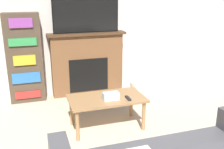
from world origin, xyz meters
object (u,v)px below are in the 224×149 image
Objects in this scene: tv at (86,13)px; coffee_table at (107,101)px; storage_basket at (140,88)px; bookshelf at (25,58)px; fireplace at (87,63)px.

tv is 1.77m from coffee_table.
tv reaches higher than storage_basket.
coffee_table is 2.79× the size of storage_basket.
coffee_table reaches higher than storage_basket.
bookshelf is 4.10× the size of storage_basket.
bookshelf reaches higher than fireplace.
tv is at bearing 156.55° from storage_basket.
bookshelf is at bearing -179.86° from tv.
fireplace is at bearing 90.00° from tv.
storage_basket is (0.90, -0.41, -0.45)m from fireplace.
tv is 1.32m from bookshelf.
coffee_table is at bearing -91.89° from fireplace.
storage_basket is (0.95, 0.99, -0.27)m from coffee_table.
tv reaches higher than bookshelf.
bookshelf is (-1.05, 1.38, 0.37)m from coffee_table.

